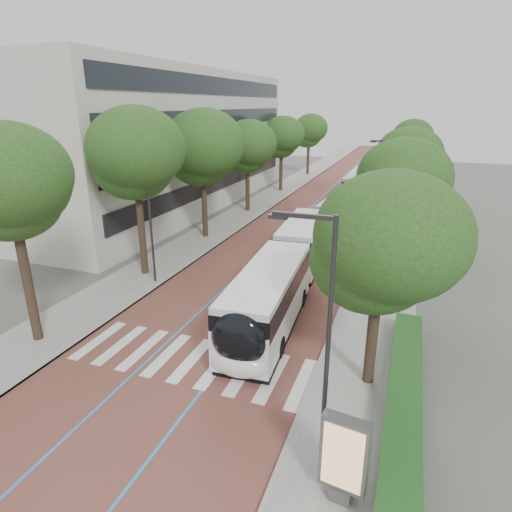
# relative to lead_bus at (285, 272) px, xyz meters

# --- Properties ---
(ground) EXTENTS (160.00, 160.00, 0.00)m
(ground) POSITION_rel_lead_bus_xyz_m (-2.26, -8.64, -1.63)
(ground) COLOR #51544C
(ground) RESTS_ON ground
(road) EXTENTS (11.00, 140.00, 0.02)m
(road) POSITION_rel_lead_bus_xyz_m (-2.26, 31.36, -1.62)
(road) COLOR brown
(road) RESTS_ON ground
(sidewalk_left) EXTENTS (4.00, 140.00, 0.12)m
(sidewalk_left) POSITION_rel_lead_bus_xyz_m (-9.76, 31.36, -1.57)
(sidewalk_left) COLOR gray
(sidewalk_left) RESTS_ON ground
(sidewalk_right) EXTENTS (4.00, 140.00, 0.12)m
(sidewalk_right) POSITION_rel_lead_bus_xyz_m (5.24, 31.36, -1.57)
(sidewalk_right) COLOR gray
(sidewalk_right) RESTS_ON ground
(kerb_left) EXTENTS (0.20, 140.00, 0.14)m
(kerb_left) POSITION_rel_lead_bus_xyz_m (-7.86, 31.36, -1.57)
(kerb_left) COLOR gray
(kerb_left) RESTS_ON ground
(kerb_right) EXTENTS (0.20, 140.00, 0.14)m
(kerb_right) POSITION_rel_lead_bus_xyz_m (3.34, 31.36, -1.57)
(kerb_right) COLOR gray
(kerb_right) RESTS_ON ground
(zebra_crossing) EXTENTS (10.55, 3.60, 0.01)m
(zebra_crossing) POSITION_rel_lead_bus_xyz_m (-2.06, -7.64, -1.60)
(zebra_crossing) COLOR silver
(zebra_crossing) RESTS_ON ground
(lane_line_left) EXTENTS (0.12, 126.00, 0.01)m
(lane_line_left) POSITION_rel_lead_bus_xyz_m (-3.86, 31.36, -1.60)
(lane_line_left) COLOR #2781C6
(lane_line_left) RESTS_ON road
(lane_line_right) EXTENTS (0.12, 126.00, 0.01)m
(lane_line_right) POSITION_rel_lead_bus_xyz_m (-0.66, 31.36, -1.60)
(lane_line_right) COLOR #2781C6
(lane_line_right) RESTS_ON road
(office_building) EXTENTS (18.11, 40.00, 14.00)m
(office_building) POSITION_rel_lead_bus_xyz_m (-21.73, 19.36, 5.37)
(office_building) COLOR #ACAAA0
(office_building) RESTS_ON ground
(hedge) EXTENTS (1.20, 14.00, 0.80)m
(hedge) POSITION_rel_lead_bus_xyz_m (6.84, -8.64, -1.11)
(hedge) COLOR #1A4919
(hedge) RESTS_ON sidewalk_right
(streetlight_near) EXTENTS (1.82, 0.20, 8.00)m
(streetlight_near) POSITION_rel_lead_bus_xyz_m (4.36, -11.64, 3.19)
(streetlight_near) COLOR #2A2A2C
(streetlight_near) RESTS_ON sidewalk_right
(streetlight_far) EXTENTS (1.82, 0.20, 8.00)m
(streetlight_far) POSITION_rel_lead_bus_xyz_m (4.36, 13.36, 3.19)
(streetlight_far) COLOR #2A2A2C
(streetlight_far) RESTS_ON sidewalk_right
(lamp_post_left) EXTENTS (0.14, 0.14, 8.00)m
(lamp_post_left) POSITION_rel_lead_bus_xyz_m (-8.36, -0.64, 2.49)
(lamp_post_left) COLOR #2A2A2C
(lamp_post_left) RESTS_ON sidewalk_left
(trees_left) EXTENTS (6.43, 60.19, 10.12)m
(trees_left) POSITION_rel_lead_bus_xyz_m (-9.76, 15.05, 5.34)
(trees_left) COLOR black
(trees_left) RESTS_ON ground
(trees_right) EXTENTS (5.92, 47.20, 8.48)m
(trees_right) POSITION_rel_lead_bus_xyz_m (5.44, 11.97, 4.28)
(trees_right) COLOR black
(trees_right) RESTS_ON ground
(lead_bus) EXTENTS (3.65, 18.52, 3.20)m
(lead_bus) POSITION_rel_lead_bus_xyz_m (0.00, 0.00, 0.00)
(lead_bus) COLOR black
(lead_bus) RESTS_ON ground
(bus_queued_0) EXTENTS (3.17, 12.51, 3.20)m
(bus_queued_0) POSITION_rel_lead_bus_xyz_m (0.87, 15.65, -0.00)
(bus_queued_0) COLOR silver
(bus_queued_0) RESTS_ON ground
(bus_queued_1) EXTENTS (2.63, 12.42, 3.20)m
(bus_queued_1) POSITION_rel_lead_bus_xyz_m (0.52, 29.49, -0.00)
(bus_queued_1) COLOR silver
(bus_queued_1) RESTS_ON ground
(ad_panel) EXTENTS (1.36, 0.59, 2.75)m
(ad_panel) POSITION_rel_lead_bus_xyz_m (5.31, -12.54, -0.07)
(ad_panel) COLOR #59595B
(ad_panel) RESTS_ON sidewalk_right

